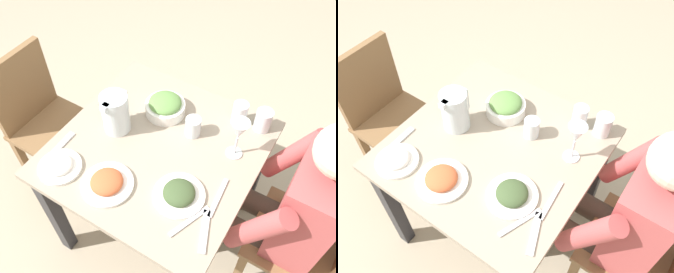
% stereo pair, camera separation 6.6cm
% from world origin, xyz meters
% --- Properties ---
extents(ground_plane, '(8.00, 8.00, 0.00)m').
position_xyz_m(ground_plane, '(0.00, 0.00, 0.00)').
color(ground_plane, tan).
extents(dining_table, '(0.85, 0.85, 0.73)m').
position_xyz_m(dining_table, '(0.00, 0.00, 0.60)').
color(dining_table, gray).
rests_on(dining_table, ground_plane).
extents(chair_near, '(0.40, 0.40, 0.86)m').
position_xyz_m(chair_near, '(0.07, -0.76, 0.49)').
color(chair_near, olive).
rests_on(chair_near, ground_plane).
extents(chair_far, '(0.40, 0.40, 0.86)m').
position_xyz_m(chair_far, '(-0.00, 0.76, 0.49)').
color(chair_far, olive).
rests_on(chair_far, ground_plane).
extents(diner_near, '(0.48, 0.53, 1.16)m').
position_xyz_m(diner_near, '(0.07, -0.56, 0.63)').
color(diner_near, '#B24C4C').
rests_on(diner_near, ground_plane).
extents(water_pitcher, '(0.16, 0.12, 0.19)m').
position_xyz_m(water_pitcher, '(-0.00, 0.21, 0.83)').
color(water_pitcher, silver).
rests_on(water_pitcher, dining_table).
extents(salad_bowl, '(0.18, 0.18, 0.09)m').
position_xyz_m(salad_bowl, '(0.19, 0.08, 0.77)').
color(salad_bowl, white).
rests_on(salad_bowl, dining_table).
extents(plate_yoghurt, '(0.18, 0.18, 0.04)m').
position_xyz_m(plate_yoghurt, '(-0.30, 0.28, 0.75)').
color(plate_yoghurt, white).
rests_on(plate_yoghurt, dining_table).
extents(plate_dolmas, '(0.20, 0.20, 0.05)m').
position_xyz_m(plate_dolmas, '(-0.16, -0.20, 0.75)').
color(plate_dolmas, white).
rests_on(plate_dolmas, dining_table).
extents(plate_rice_curry, '(0.21, 0.21, 0.05)m').
position_xyz_m(plate_rice_curry, '(-0.27, 0.07, 0.75)').
color(plate_rice_curry, white).
rests_on(plate_rice_curry, dining_table).
extents(water_glass_by_pitcher, '(0.07, 0.07, 0.11)m').
position_xyz_m(water_glass_by_pitcher, '(0.33, -0.34, 0.78)').
color(water_glass_by_pitcher, silver).
rests_on(water_glass_by_pitcher, dining_table).
extents(water_glass_far_left, '(0.07, 0.07, 0.09)m').
position_xyz_m(water_glass_far_left, '(0.14, -0.09, 0.78)').
color(water_glass_far_left, silver).
rests_on(water_glass_far_left, dining_table).
extents(water_glass_far_right, '(0.07, 0.07, 0.11)m').
position_xyz_m(water_glass_far_right, '(0.31, -0.23, 0.79)').
color(water_glass_far_right, silver).
rests_on(water_glass_far_right, dining_table).
extents(wine_glass, '(0.08, 0.08, 0.20)m').
position_xyz_m(wine_glass, '(0.14, -0.29, 0.87)').
color(wine_glass, silver).
rests_on(wine_glass, dining_table).
extents(fork_near, '(0.17, 0.03, 0.01)m').
position_xyz_m(fork_near, '(-0.22, 0.36, 0.73)').
color(fork_near, silver).
rests_on(fork_near, dining_table).
extents(knife_near, '(0.19, 0.03, 0.01)m').
position_xyz_m(knife_near, '(-0.09, -0.33, 0.73)').
color(knife_near, silver).
rests_on(knife_near, dining_table).
extents(fork_far, '(0.17, 0.08, 0.01)m').
position_xyz_m(fork_far, '(-0.24, -0.35, 0.73)').
color(fork_far, silver).
rests_on(fork_far, dining_table).
extents(knife_far, '(0.18, 0.08, 0.01)m').
position_xyz_m(knife_far, '(-0.23, -0.29, 0.73)').
color(knife_far, silver).
rests_on(knife_far, dining_table).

